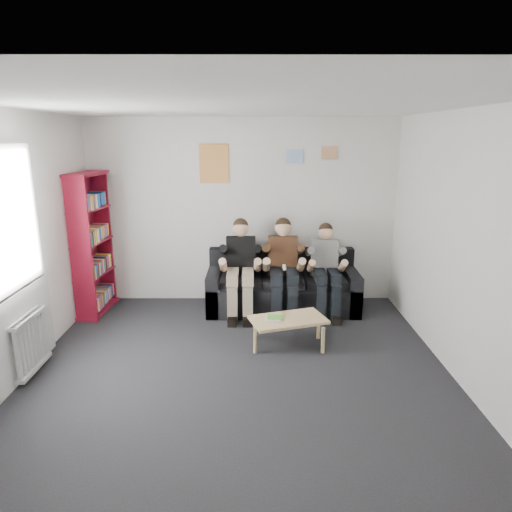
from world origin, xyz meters
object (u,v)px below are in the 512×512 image
at_px(bookshelf, 92,244).
at_px(person_middle, 283,268).
at_px(coffee_table, 288,322).
at_px(person_left, 241,268).
at_px(person_right, 326,270).
at_px(sofa, 282,288).

height_order(bookshelf, person_middle, bookshelf).
height_order(coffee_table, person_left, person_left).
distance_m(person_left, person_middle, 0.59).
height_order(bookshelf, coffee_table, bookshelf).
bearing_deg(person_right, person_middle, -173.90).
distance_m(sofa, person_left, 0.72).
relative_size(bookshelf, person_middle, 1.47).
height_order(person_middle, person_right, person_middle).
bearing_deg(person_middle, coffee_table, -86.52).
distance_m(bookshelf, person_middle, 2.68).
xyz_separation_m(coffee_table, person_left, (-0.59, 1.04, 0.35)).
bearing_deg(coffee_table, bookshelf, 156.52).
bearing_deg(sofa, person_right, -18.16).
bearing_deg(person_right, person_left, -174.15).
xyz_separation_m(sofa, coffee_table, (-0.00, -1.24, 0.01)).
bearing_deg(coffee_table, person_middle, 89.86).
relative_size(sofa, bookshelf, 1.08).
bearing_deg(bookshelf, person_left, 2.87).
bearing_deg(person_left, sofa, 17.42).
relative_size(sofa, person_left, 1.60).
xyz_separation_m(coffee_table, person_middle, (0.00, 1.04, 0.35)).
relative_size(person_left, person_middle, 0.99).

